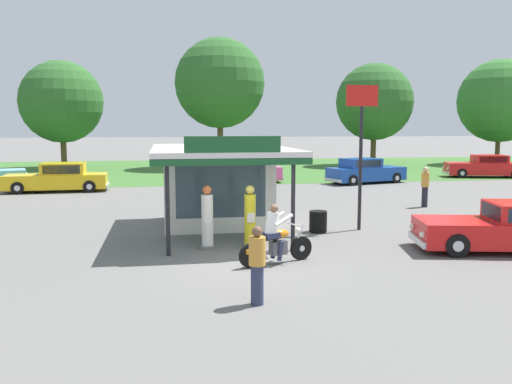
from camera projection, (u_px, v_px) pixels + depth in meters
name	position (u px, v px, depth m)	size (l,w,h in m)	color
ground_plane	(247.00, 261.00, 14.25)	(300.00, 300.00, 0.00)	slate
grass_verge_strip	(191.00, 169.00, 43.59)	(120.00, 24.00, 0.01)	#3D6B2D
service_station_kiosk	(217.00, 180.00, 18.99)	(4.44, 6.98, 3.31)	silver
gas_pump_nearside	(207.00, 220.00, 15.54)	(0.44, 0.44, 1.87)	slate
gas_pump_offside	(250.00, 219.00, 15.75)	(0.44, 0.44, 1.85)	slate
motorcycle_with_rider	(275.00, 239.00, 13.85)	(2.10, 0.98, 1.58)	black
parked_car_second_row_spare	(242.00, 171.00, 33.58)	(4.97, 2.00, 1.55)	#E55993
parked_car_back_row_far_right	(365.00, 172.00, 33.22)	(5.36, 3.13, 1.56)	#19479E
parked_car_back_row_right	(58.00, 179.00, 29.04)	(5.58, 2.08, 1.56)	gold
parked_car_back_row_centre_right	(486.00, 167.00, 37.08)	(5.66, 3.03, 1.54)	red
bystander_admiring_sedan	(257.00, 264.00, 10.68)	(0.34, 0.34, 1.61)	#2D3351
bystander_strolling_foreground	(425.00, 186.00, 23.49)	(0.34, 0.34, 1.78)	black
tree_oak_centre	(500.00, 101.00, 48.46)	(7.51, 7.51, 9.54)	brown
tree_oak_far_right	(61.00, 104.00, 44.03)	(6.76, 6.76, 8.90)	brown
tree_oak_left	(220.00, 85.00, 44.65)	(7.55, 7.55, 10.88)	brown
tree_oak_far_left	(374.00, 103.00, 47.36)	(6.79, 6.79, 9.04)	brown
roadside_pole_sign	(361.00, 132.00, 18.06)	(1.10, 0.12, 4.94)	black
spare_tire_stack	(318.00, 221.00, 18.05)	(0.60, 0.60, 0.72)	black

